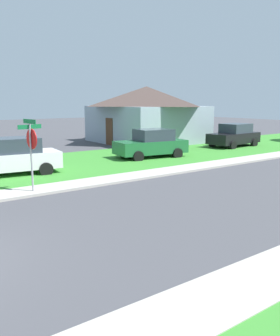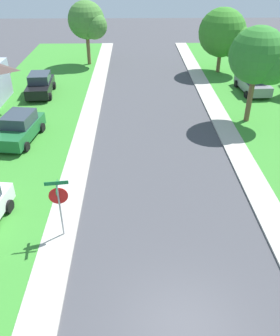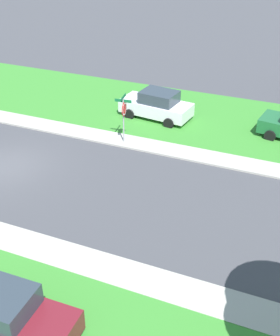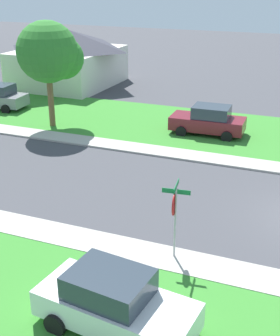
% 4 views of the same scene
% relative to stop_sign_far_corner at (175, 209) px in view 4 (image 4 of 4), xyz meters
% --- Properties ---
extents(sidewalk_east, '(1.40, 56.00, 0.10)m').
position_rel_stop_sign_far_corner_xyz_m(sidewalk_east, '(9.22, 7.58, -1.84)').
color(sidewalk_east, '#ADA89E').
rests_on(sidewalk_east, ground).
extents(lawn_east, '(8.00, 56.00, 0.08)m').
position_rel_stop_sign_far_corner_xyz_m(lawn_east, '(13.92, 7.58, -1.85)').
color(lawn_east, '#38842D').
rests_on(lawn_east, ground).
extents(stop_sign_far_corner, '(0.91, 0.91, 2.77)m').
position_rel_stop_sign_far_corner_xyz_m(stop_sign_far_corner, '(0.00, 0.00, 0.00)').
color(stop_sign_far_corner, '#9E9EA3').
rests_on(stop_sign_far_corner, ground).
extents(car_white_kerbside_mid, '(2.42, 4.48, 1.76)m').
position_rel_stop_sign_far_corner_xyz_m(car_white_kerbside_mid, '(-3.80, 0.43, -1.01)').
color(car_white_kerbside_mid, white).
rests_on(car_white_kerbside_mid, ground).
extents(car_maroon_behind_trees, '(2.12, 4.34, 1.76)m').
position_rel_stop_sign_far_corner_xyz_m(car_maroon_behind_trees, '(12.97, 2.02, -1.01)').
color(car_maroon_behind_trees, maroon).
rests_on(car_maroon_behind_trees, ground).
extents(tree_sidewalk_far, '(3.90, 3.62, 6.40)m').
position_rel_stop_sign_far_corner_xyz_m(tree_sidewalk_far, '(11.17, 11.26, 2.56)').
color(tree_sidewalk_far, brown).
rests_on(tree_sidewalk_far, ground).
extents(house_right_setback, '(9.20, 8.03, 4.60)m').
position_rel_stop_sign_far_corner_xyz_m(house_right_setback, '(21.45, 16.16, 0.49)').
color(house_right_setback, silver).
rests_on(house_right_setback, ground).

